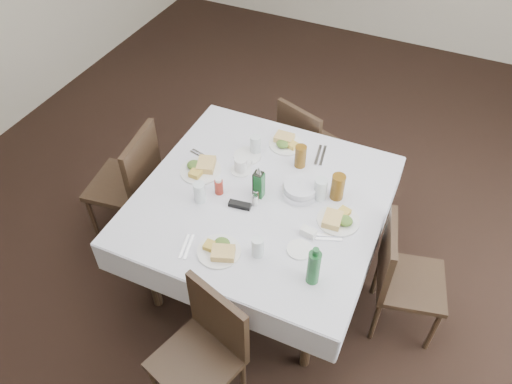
% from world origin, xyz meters
% --- Properties ---
extents(ground_plane, '(7.00, 7.00, 0.00)m').
position_xyz_m(ground_plane, '(0.00, 0.00, 0.00)').
color(ground_plane, black).
extents(room_shell, '(6.04, 7.04, 2.80)m').
position_xyz_m(room_shell, '(0.00, 0.00, 1.71)').
color(room_shell, beige).
rests_on(room_shell, ground).
extents(dining_table, '(1.48, 1.48, 0.76)m').
position_xyz_m(dining_table, '(-0.15, -0.22, 0.69)').
color(dining_table, black).
rests_on(dining_table, ground).
extents(chair_north, '(0.51, 0.51, 0.84)m').
position_xyz_m(chair_north, '(-0.19, 0.71, 0.48)').
color(chair_north, black).
rests_on(chair_north, ground).
extents(chair_south, '(0.51, 0.51, 0.86)m').
position_xyz_m(chair_south, '(-0.07, -1.10, 0.49)').
color(chair_south, black).
rests_on(chair_south, ground).
extents(chair_east, '(0.48, 0.48, 0.85)m').
position_xyz_m(chair_east, '(0.76, -0.21, 0.49)').
color(chair_east, black).
rests_on(chair_east, ground).
extents(chair_west, '(0.49, 0.49, 0.92)m').
position_xyz_m(chair_west, '(-1.13, -0.23, 0.53)').
color(chair_west, black).
rests_on(chair_west, ground).
extents(meal_north, '(0.24, 0.24, 0.05)m').
position_xyz_m(meal_north, '(-0.20, 0.30, 0.78)').
color(meal_north, white).
rests_on(meal_north, dining_table).
extents(meal_south, '(0.24, 0.24, 0.05)m').
position_xyz_m(meal_south, '(-0.18, -0.70, 0.78)').
color(meal_south, white).
rests_on(meal_south, dining_table).
extents(meal_east, '(0.25, 0.25, 0.05)m').
position_xyz_m(meal_east, '(0.34, -0.22, 0.78)').
color(meal_east, white).
rests_on(meal_east, dining_table).
extents(meal_west, '(0.27, 0.27, 0.06)m').
position_xyz_m(meal_west, '(-0.60, -0.17, 0.78)').
color(meal_west, white).
rests_on(meal_west, dining_table).
extents(side_plate_a, '(0.18, 0.18, 0.01)m').
position_xyz_m(side_plate_a, '(-0.38, 0.08, 0.77)').
color(side_plate_a, white).
rests_on(side_plate_a, dining_table).
extents(side_plate_b, '(0.14, 0.14, 0.01)m').
position_xyz_m(side_plate_b, '(0.21, -0.51, 0.77)').
color(side_plate_b, white).
rests_on(side_plate_b, dining_table).
extents(water_n, '(0.07, 0.07, 0.13)m').
position_xyz_m(water_n, '(-0.35, 0.14, 0.83)').
color(water_n, silver).
rests_on(water_n, dining_table).
extents(water_s, '(0.07, 0.07, 0.12)m').
position_xyz_m(water_s, '(0.02, -0.63, 0.82)').
color(water_s, silver).
rests_on(water_s, dining_table).
extents(water_e, '(0.08, 0.08, 0.15)m').
position_xyz_m(water_e, '(0.18, -0.08, 0.84)').
color(water_e, silver).
rests_on(water_e, dining_table).
extents(water_w, '(0.07, 0.07, 0.13)m').
position_xyz_m(water_w, '(-0.47, -0.40, 0.83)').
color(water_w, silver).
rests_on(water_w, dining_table).
extents(iced_tea_a, '(0.07, 0.07, 0.16)m').
position_xyz_m(iced_tea_a, '(-0.04, 0.14, 0.84)').
color(iced_tea_a, brown).
rests_on(iced_tea_a, dining_table).
extents(iced_tea_b, '(0.08, 0.08, 0.17)m').
position_xyz_m(iced_tea_b, '(0.27, -0.03, 0.85)').
color(iced_tea_b, brown).
rests_on(iced_tea_b, dining_table).
extents(bread_basket, '(0.23, 0.23, 0.07)m').
position_xyz_m(bread_basket, '(0.06, -0.10, 0.80)').
color(bread_basket, silver).
rests_on(bread_basket, dining_table).
extents(oil_cruet_dark, '(0.06, 0.06, 0.23)m').
position_xyz_m(oil_cruet_dark, '(-0.17, -0.21, 0.86)').
color(oil_cruet_dark, black).
rests_on(oil_cruet_dark, dining_table).
extents(oil_cruet_green, '(0.05, 0.05, 0.22)m').
position_xyz_m(oil_cruet_green, '(-0.16, -0.22, 0.86)').
color(oil_cruet_green, '#1B5A2A').
rests_on(oil_cruet_green, dining_table).
extents(ketchup_bottle, '(0.05, 0.05, 0.12)m').
position_xyz_m(ketchup_bottle, '(-0.40, -0.30, 0.82)').
color(ketchup_bottle, maroon).
rests_on(ketchup_bottle, dining_table).
extents(salt_shaker, '(0.04, 0.04, 0.08)m').
position_xyz_m(salt_shaker, '(-0.15, -0.30, 0.80)').
color(salt_shaker, white).
rests_on(salt_shaker, dining_table).
extents(pepper_shaker, '(0.03, 0.03, 0.08)m').
position_xyz_m(pepper_shaker, '(-0.17, -0.25, 0.80)').
color(pepper_shaker, '#462C1C').
rests_on(pepper_shaker, dining_table).
extents(coffee_mug, '(0.13, 0.13, 0.10)m').
position_xyz_m(coffee_mug, '(-0.36, -0.06, 0.81)').
color(coffee_mug, white).
rests_on(coffee_mug, dining_table).
extents(sunglasses, '(0.14, 0.06, 0.03)m').
position_xyz_m(sunglasses, '(-0.23, -0.35, 0.78)').
color(sunglasses, black).
rests_on(sunglasses, dining_table).
extents(green_bottle, '(0.07, 0.07, 0.26)m').
position_xyz_m(green_bottle, '(0.34, -0.66, 0.88)').
color(green_bottle, '#1B5A2A').
rests_on(green_bottle, dining_table).
extents(sugar_caddy, '(0.09, 0.06, 0.04)m').
position_xyz_m(sugar_caddy, '(0.22, -0.38, 0.79)').
color(sugar_caddy, white).
rests_on(sugar_caddy, dining_table).
extents(cutlery_n, '(0.08, 0.21, 0.01)m').
position_xyz_m(cutlery_n, '(0.05, 0.29, 0.77)').
color(cutlery_n, silver).
rests_on(cutlery_n, dining_table).
extents(cutlery_s, '(0.08, 0.18, 0.01)m').
position_xyz_m(cutlery_s, '(-0.36, -0.75, 0.77)').
color(cutlery_s, silver).
rests_on(cutlery_s, dining_table).
extents(cutlery_e, '(0.19, 0.11, 0.01)m').
position_xyz_m(cutlery_e, '(0.31, -0.36, 0.77)').
color(cutlery_e, silver).
rests_on(cutlery_e, dining_table).
extents(cutlery_w, '(0.16, 0.07, 0.01)m').
position_xyz_m(cutlery_w, '(-0.68, -0.04, 0.77)').
color(cutlery_w, silver).
rests_on(cutlery_w, dining_table).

